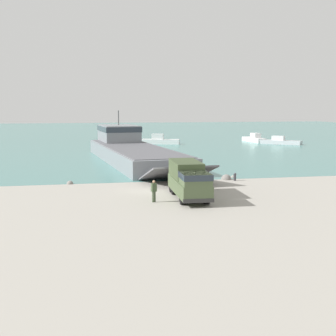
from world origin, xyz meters
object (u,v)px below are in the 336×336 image
Objects in this scene: moored_boat_b at (281,141)px; mooring_bollard at (235,176)px; military_truck at (189,180)px; soldier_on_ramp at (154,189)px; moored_boat_c at (160,141)px; landing_craft at (130,149)px; moored_boat_a at (254,139)px.

moored_boat_b is 50.91m from mooring_bollard.
military_truck is at bearing 9.98° from moored_boat_b.
soldier_on_ramp is 59.94m from moored_boat_c.
landing_craft is at bearing 0.56° from moored_boat_c.
landing_craft reaches higher than military_truck.
moored_boat_c is (8.03, 57.77, -0.91)m from military_truck.
moored_boat_a is 7.92m from moored_boat_b.
moored_boat_c is at bearing 178.85° from moored_boat_a.
military_truck is 10.96m from mooring_bollard.
military_truck reaches higher than moored_boat_a.
moored_boat_b is at bearing 27.86° from landing_craft.
moored_boat_c is 9.69× the size of mooring_bollard.
soldier_on_ramp is (-3.22, -1.10, -0.55)m from military_truck.
military_truck is 1.03× the size of moored_boat_a.
moored_boat_c is at bearing 65.56° from landing_craft.
moored_boat_c is at bearing -60.57° from moored_boat_b.
soldier_on_ramp is at bearing 8.07° from moored_boat_b.
military_truck is 3.44m from soldier_on_ramp.
moored_boat_c reaches higher than moored_boat_b.
mooring_bollard is (7.09, 8.28, -1.15)m from military_truck.
moored_boat_a is 0.98× the size of moored_boat_c.
moored_boat_c reaches higher than mooring_bollard.
landing_craft reaches higher than soldier_on_ramp.
landing_craft is at bearing -174.32° from military_truck.
moored_boat_a is (33.01, 60.84, -0.40)m from soldier_on_ramp.
mooring_bollard is (8.60, -21.44, -1.23)m from landing_craft.
landing_craft reaches higher than moored_boat_c.
moored_boat_a is at bearing 66.19° from mooring_bollard.
moored_boat_c is (-21.77, -1.96, 0.04)m from moored_boat_a.
moored_boat_b is at bearing 96.84° from moored_boat_c.
moored_boat_a is (29.80, 59.73, -0.95)m from military_truck.
moored_boat_b is (2.82, -7.41, -0.09)m from moored_boat_a.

